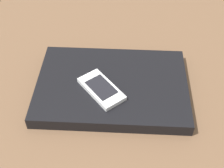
# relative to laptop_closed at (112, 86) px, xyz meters

# --- Properties ---
(desk_surface) EXTENTS (1.20, 0.80, 0.03)m
(desk_surface) POSITION_rel_laptop_closed_xyz_m (-0.05, 0.02, -0.03)
(desk_surface) COLOR brown
(desk_surface) RESTS_ON ground
(laptop_closed) EXTENTS (0.32, 0.23, 0.03)m
(laptop_closed) POSITION_rel_laptop_closed_xyz_m (0.00, 0.00, 0.00)
(laptop_closed) COLOR black
(laptop_closed) RESTS_ON desk_surface
(cell_phone_on_laptop) EXTENTS (0.10, 0.11, 0.01)m
(cell_phone_on_laptop) POSITION_rel_laptop_closed_xyz_m (-0.02, -0.03, 0.02)
(cell_phone_on_laptop) COLOR silver
(cell_phone_on_laptop) RESTS_ON laptop_closed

